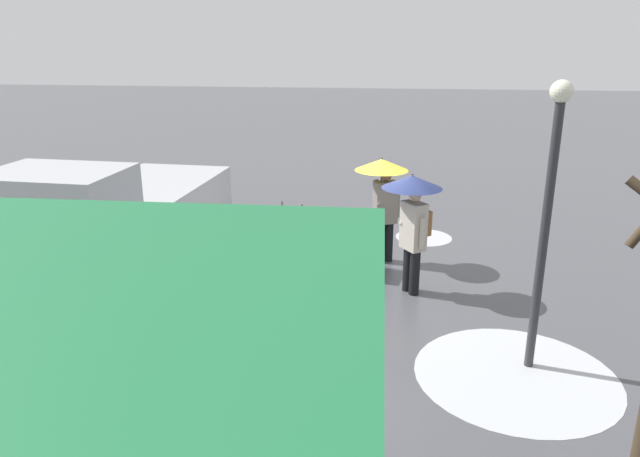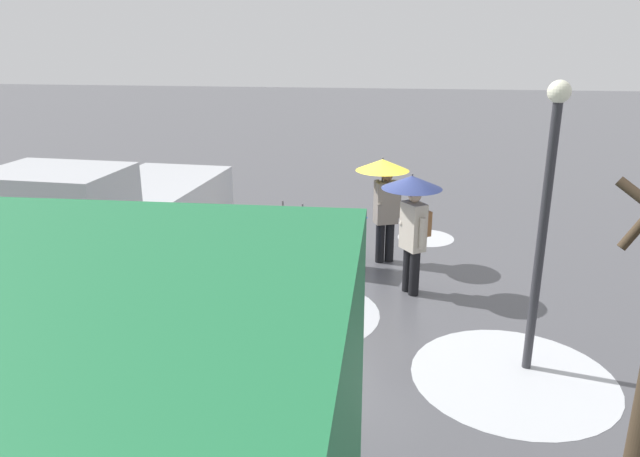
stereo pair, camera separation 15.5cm
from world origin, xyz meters
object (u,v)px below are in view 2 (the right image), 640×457
at_px(pedestrian_pink_side, 413,207).
at_px(pedestrian_black_side, 384,186).
at_px(shopping_cart_vendor, 346,244).
at_px(street_lamp, 546,201).
at_px(hand_dolly_boxes, 286,243).
at_px(cargo_van_parked_right, 123,231).

bearing_deg(pedestrian_pink_side, pedestrian_black_side, -68.80).
distance_m(shopping_cart_vendor, street_lamp, 4.60).
relative_size(hand_dolly_boxes, street_lamp, 0.34).
relative_size(cargo_van_parked_right, hand_dolly_boxes, 4.13).
bearing_deg(shopping_cart_vendor, hand_dolly_boxes, 7.15).
distance_m(cargo_van_parked_right, hand_dolly_boxes, 2.98).
bearing_deg(cargo_van_parked_right, pedestrian_black_side, -152.47).
relative_size(pedestrian_black_side, street_lamp, 0.56).
xyz_separation_m(shopping_cart_vendor, hand_dolly_boxes, (1.16, 0.15, 0.01)).
relative_size(pedestrian_pink_side, street_lamp, 0.56).
xyz_separation_m(cargo_van_parked_right, hand_dolly_boxes, (-2.52, -1.48, -0.60)).
bearing_deg(hand_dolly_boxes, shopping_cart_vendor, -172.85).
distance_m(shopping_cart_vendor, hand_dolly_boxes, 1.17).
xyz_separation_m(cargo_van_parked_right, pedestrian_black_side, (-4.34, -2.26, 0.41)).
bearing_deg(hand_dolly_boxes, cargo_van_parked_right, 30.51).
distance_m(cargo_van_parked_right, shopping_cart_vendor, 4.07).
height_order(pedestrian_pink_side, street_lamp, street_lamp).
distance_m(shopping_cart_vendor, pedestrian_black_side, 1.37).
bearing_deg(pedestrian_black_side, shopping_cart_vendor, 43.85).
height_order(shopping_cart_vendor, pedestrian_black_side, pedestrian_black_side).
distance_m(hand_dolly_boxes, pedestrian_black_side, 2.22).
xyz_separation_m(cargo_van_parked_right, street_lamp, (-6.50, 1.52, 1.19)).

